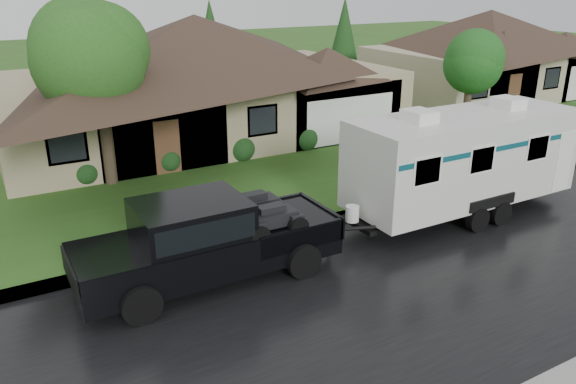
% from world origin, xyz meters
% --- Properties ---
extents(ground, '(140.00, 140.00, 0.00)m').
position_xyz_m(ground, '(0.00, 0.00, 0.00)').
color(ground, '#30571B').
rests_on(ground, ground).
extents(road, '(140.00, 8.00, 0.01)m').
position_xyz_m(road, '(0.00, -2.00, 0.01)').
color(road, black).
rests_on(road, ground).
extents(curb, '(140.00, 0.50, 0.15)m').
position_xyz_m(curb, '(0.00, 2.25, 0.07)').
color(curb, gray).
rests_on(curb, ground).
extents(lawn, '(140.00, 26.00, 0.15)m').
position_xyz_m(lawn, '(0.00, 15.00, 0.07)').
color(lawn, '#30571B').
rests_on(lawn, ground).
extents(house_main, '(19.44, 10.80, 6.90)m').
position_xyz_m(house_main, '(2.29, 13.84, 3.59)').
color(house_main, tan).
rests_on(house_main, lawn).
extents(house_neighbor, '(15.12, 9.72, 6.45)m').
position_xyz_m(house_neighbor, '(22.27, 14.34, 3.32)').
color(house_neighbor, tan).
rests_on(house_neighbor, lawn).
extents(tree_left_green, '(4.06, 4.06, 6.72)m').
position_xyz_m(tree_left_green, '(-3.46, 8.97, 4.81)').
color(tree_left_green, '#382B1E').
rests_on(tree_left_green, lawn).
extents(tree_right_green, '(2.96, 2.96, 4.90)m').
position_xyz_m(tree_right_green, '(13.84, 8.17, 3.54)').
color(tree_right_green, '#382B1E').
rests_on(tree_right_green, lawn).
extents(shrub_row, '(13.60, 1.00, 1.00)m').
position_xyz_m(shrub_row, '(2.00, 9.30, 0.65)').
color(shrub_row, '#143814').
rests_on(shrub_row, lawn).
extents(pickup_truck, '(6.66, 2.53, 2.22)m').
position_xyz_m(pickup_truck, '(-3.00, 0.72, 1.19)').
color(pickup_truck, black).
rests_on(pickup_truck, ground).
extents(travel_trailer, '(8.21, 2.88, 3.68)m').
position_xyz_m(travel_trailer, '(5.83, 0.72, 1.95)').
color(travel_trailer, silver).
rests_on(travel_trailer, ground).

